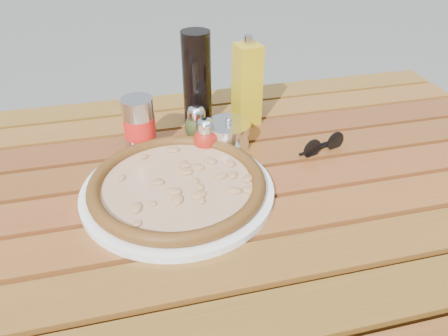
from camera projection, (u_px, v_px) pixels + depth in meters
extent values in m
cube|color=#37210C|center=(378.00, 188.00, 1.51)|extent=(0.06, 0.06, 0.70)
cube|color=#331F0B|center=(226.00, 207.00, 0.87)|extent=(1.36, 0.86, 0.04)
cube|color=#4F2F0E|center=(280.00, 322.00, 0.60)|extent=(1.40, 0.09, 0.03)
cube|color=#542E0E|center=(258.00, 268.00, 0.69)|extent=(1.40, 0.09, 0.03)
cube|color=#5B2C10|center=(240.00, 227.00, 0.77)|extent=(1.40, 0.09, 0.03)
cube|color=#5A2810|center=(226.00, 193.00, 0.85)|extent=(1.40, 0.09, 0.03)
cube|color=#50260E|center=(215.00, 165.00, 0.93)|extent=(1.40, 0.09, 0.03)
cube|color=#4E220D|center=(205.00, 141.00, 1.01)|extent=(1.40, 0.09, 0.03)
cube|color=#5E3210|center=(197.00, 121.00, 1.09)|extent=(1.40, 0.09, 0.03)
cube|color=#57350F|center=(190.00, 104.00, 1.18)|extent=(1.40, 0.09, 0.03)
cylinder|color=white|center=(178.00, 191.00, 0.82)|extent=(0.48, 0.48, 0.01)
cylinder|color=beige|center=(177.00, 185.00, 0.81)|extent=(0.42, 0.42, 0.01)
torus|color=black|center=(177.00, 183.00, 0.81)|extent=(0.45, 0.45, 0.03)
ellipsoid|color=red|center=(206.00, 140.00, 0.93)|extent=(0.07, 0.07, 0.06)
cylinder|color=silver|center=(206.00, 126.00, 0.91)|extent=(0.05, 0.05, 0.02)
ellipsoid|color=silver|center=(206.00, 123.00, 0.90)|extent=(0.05, 0.05, 0.02)
ellipsoid|color=#3A441B|center=(197.00, 127.00, 0.98)|extent=(0.06, 0.06, 0.06)
cylinder|color=white|center=(196.00, 113.00, 0.96)|extent=(0.05, 0.05, 0.02)
ellipsoid|color=white|center=(196.00, 110.00, 0.95)|extent=(0.04, 0.04, 0.02)
cylinder|color=black|center=(197.00, 79.00, 1.00)|extent=(0.08, 0.08, 0.22)
cylinder|color=silver|center=(139.00, 125.00, 0.92)|extent=(0.08, 0.08, 0.12)
cylinder|color=red|center=(140.00, 127.00, 0.93)|extent=(0.09, 0.09, 0.04)
cube|color=gold|center=(247.00, 85.00, 1.01)|extent=(0.06, 0.06, 0.19)
cylinder|color=silver|center=(248.00, 40.00, 0.95)|extent=(0.02, 0.02, 0.02)
cylinder|color=white|center=(228.00, 136.00, 0.95)|extent=(0.10, 0.10, 0.05)
cylinder|color=silver|center=(228.00, 124.00, 0.93)|extent=(0.11, 0.11, 0.01)
sphere|color=silver|center=(228.00, 121.00, 0.93)|extent=(0.02, 0.02, 0.01)
cylinder|color=black|center=(312.00, 149.00, 0.92)|extent=(0.04, 0.02, 0.04)
cylinder|color=black|center=(335.00, 141.00, 0.95)|extent=(0.04, 0.02, 0.04)
cube|color=black|center=(324.00, 143.00, 0.93)|extent=(0.02, 0.01, 0.00)
cube|color=black|center=(316.00, 149.00, 0.95)|extent=(0.09, 0.03, 0.00)
cube|color=black|center=(321.00, 146.00, 0.96)|extent=(0.09, 0.03, 0.00)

